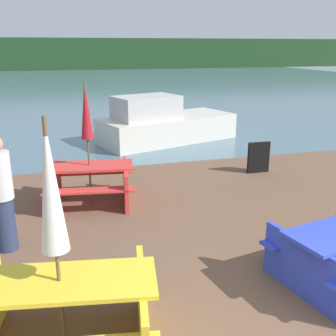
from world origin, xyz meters
TOP-DOWN VIEW (x-y plane):
  - water at (0.00, 32.32)m, footprint 60.00×50.00m
  - far_treeline at (0.00, 52.32)m, footprint 80.00×1.60m
  - picnic_table_yellow at (-2.74, 1.21)m, footprint 2.06×1.66m
  - picnic_table_red at (-2.15, 5.11)m, footprint 1.82×1.59m
  - umbrella_white at (-2.74, 1.21)m, footprint 0.26×0.26m
  - umbrella_crimson at (-2.15, 5.11)m, footprint 0.23×0.23m
  - boat at (0.54, 9.78)m, footprint 4.69×3.04m
  - person at (-3.52, 3.56)m, footprint 0.35×0.35m
  - signboard at (1.92, 6.00)m, footprint 0.55×0.08m

SIDE VIEW (x-z plane):
  - water at x=0.00m, z-range 0.00..0.00m
  - signboard at x=1.92m, z-range 0.00..0.75m
  - picnic_table_red at x=-2.15m, z-range 0.08..0.84m
  - picnic_table_yellow at x=-2.74m, z-range 0.09..0.88m
  - boat at x=0.54m, z-range -0.19..1.30m
  - person at x=-3.52m, z-range 0.00..1.75m
  - umbrella_white at x=-2.74m, z-range 0.54..2.92m
  - umbrella_crimson at x=-2.15m, z-range 0.61..2.94m
  - far_treeline at x=0.00m, z-range 0.00..4.00m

